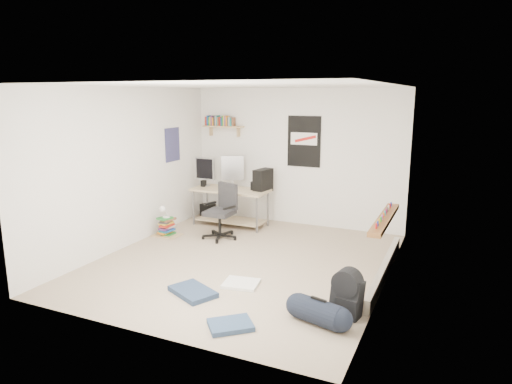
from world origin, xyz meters
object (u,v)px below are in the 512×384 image
at_px(desk, 231,206).
at_px(office_chair, 220,210).
at_px(backpack, 347,298).
at_px(duffel_bag, 318,312).
at_px(book_stack, 167,227).

height_order(desk, office_chair, office_chair).
height_order(backpack, duffel_bag, backpack).
xyz_separation_m(office_chair, book_stack, (-0.91, -0.25, -0.34)).
xyz_separation_m(backpack, duffel_bag, (-0.23, -0.32, -0.06)).
height_order(office_chair, duffel_bag, office_chair).
xyz_separation_m(office_chair, duffel_bag, (2.37, -2.17, -0.35)).
xyz_separation_m(desk, book_stack, (-0.71, -1.02, -0.22)).
bearing_deg(office_chair, book_stack, -146.60).
height_order(duffel_bag, book_stack, duffel_bag).
distance_m(office_chair, backpack, 3.20).
height_order(backpack, book_stack, backpack).
height_order(desk, backpack, desk).
bearing_deg(office_chair, duffel_bag, -24.58).
bearing_deg(book_stack, desk, 55.27).
xyz_separation_m(backpack, book_stack, (-3.50, 1.60, -0.05)).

